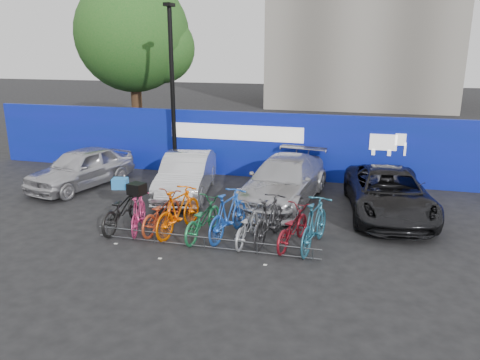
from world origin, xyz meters
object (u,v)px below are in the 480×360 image
(car_0, at_px, (81,168))
(car_2, at_px, (284,181))
(car_3, at_px, (388,193))
(bike_3, at_px, (178,211))
(lamppost, at_px, (172,87))
(bike_1, at_px, (138,213))
(bike_5, at_px, (228,214))
(bike_9, at_px, (314,224))
(bike_rack, at_px, (204,242))
(bike_8, at_px, (292,227))
(bike_2, at_px, (161,212))
(bike_7, at_px, (269,219))
(bike_6, at_px, (247,225))
(car_1, at_px, (186,175))
(bike_4, at_px, (203,219))
(bike_0, at_px, (122,208))
(tree, at_px, (138,37))

(car_0, xyz_separation_m, car_2, (6.99, 0.17, 0.01))
(car_3, bearing_deg, bike_3, -159.08)
(lamppost, xyz_separation_m, bike_1, (1.18, -5.38, -2.77))
(bike_5, bearing_deg, car_2, -94.60)
(bike_5, bearing_deg, bike_9, -172.59)
(bike_rack, height_order, bike_9, bike_9)
(bike_8, bearing_deg, bike_5, 8.79)
(car_3, xyz_separation_m, bike_9, (-1.79, -2.89, -0.04))
(car_0, distance_m, bike_2, 5.20)
(bike_1, bearing_deg, bike_7, 168.57)
(bike_rack, height_order, bike_6, bike_6)
(car_2, height_order, bike_1, car_2)
(car_1, relative_size, car_3, 0.87)
(bike_2, height_order, bike_7, bike_7)
(car_1, bearing_deg, car_3, -12.92)
(bike_2, relative_size, bike_4, 1.00)
(bike_3, bearing_deg, bike_6, -172.42)
(bike_rack, relative_size, bike_6, 3.28)
(bike_4, relative_size, bike_6, 1.10)
(bike_2, xyz_separation_m, bike_3, (0.52, -0.08, 0.12))
(bike_7, height_order, bike_9, bike_9)
(bike_0, bearing_deg, car_1, -100.95)
(lamppost, xyz_separation_m, car_0, (-2.54, -2.21, -2.59))
(bike_3, xyz_separation_m, bike_6, (1.84, -0.11, -0.16))
(bike_4, xyz_separation_m, bike_5, (0.63, 0.17, 0.12))
(tree, height_order, bike_1, tree)
(bike_5, bearing_deg, bike_1, 16.26)
(bike_2, xyz_separation_m, bike_7, (2.88, -0.00, 0.09))
(car_1, height_order, car_3, car_1)
(car_2, distance_m, bike_3, 3.89)
(bike_0, bearing_deg, tree, -67.01)
(car_1, height_order, bike_1, car_1)
(bike_3, relative_size, bike_7, 1.05)
(bike_2, bearing_deg, car_0, -27.93)
(tree, height_order, car_3, tree)
(bike_rack, bearing_deg, bike_4, 111.91)
(bike_8, bearing_deg, car_2, -63.60)
(lamppost, bearing_deg, bike_3, -66.78)
(car_0, xyz_separation_m, bike_4, (5.47, -3.13, -0.18))
(bike_4, bearing_deg, bike_2, -0.32)
(car_3, distance_m, bike_2, 6.42)
(car_0, distance_m, car_2, 6.99)
(bike_9, bearing_deg, bike_6, 12.18)
(tree, relative_size, bike_0, 3.72)
(bike_1, distance_m, bike_9, 4.56)
(car_0, relative_size, car_1, 0.97)
(bike_6, bearing_deg, bike_4, 2.41)
(lamppost, distance_m, bike_rack, 7.48)
(bike_2, xyz_separation_m, bike_4, (1.20, -0.17, 0.00))
(bike_3, bearing_deg, bike_0, 12.36)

